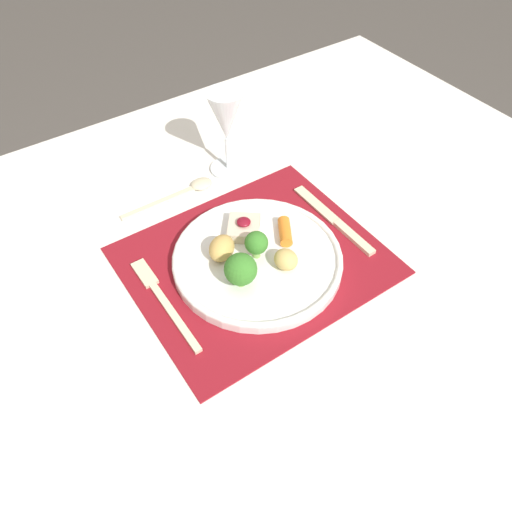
{
  "coord_description": "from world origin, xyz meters",
  "views": [
    {
      "loc": [
        -0.32,
        -0.48,
        1.38
      ],
      "look_at": [
        -0.0,
        -0.01,
        0.75
      ],
      "focal_mm": 35.0,
      "sensor_mm": 36.0,
      "label": 1
    }
  ],
  "objects": [
    {
      "name": "dinner_plate",
      "position": [
        -0.01,
        -0.01,
        0.75
      ],
      "size": [
        0.29,
        0.29,
        0.08
      ],
      "color": "white",
      "rests_on": "placemat"
    },
    {
      "name": "knife",
      "position": [
        0.18,
        -0.01,
        0.73
      ],
      "size": [
        0.02,
        0.21,
        0.01
      ],
      "rotation": [
        0.0,
        0.0,
        0.04
      ],
      "color": "beige",
      "rests_on": "placemat"
    },
    {
      "name": "spoon",
      "position": [
        -0.01,
        0.23,
        0.73
      ],
      "size": [
        0.2,
        0.04,
        0.01
      ],
      "rotation": [
        0.0,
        0.0,
        -0.02
      ],
      "color": "beige",
      "rests_on": "dining_table"
    },
    {
      "name": "fork",
      "position": [
        -0.17,
        0.02,
        0.73
      ],
      "size": [
        0.02,
        0.21,
        0.01
      ],
      "rotation": [
        0.0,
        0.0,
        -0.03
      ],
      "color": "beige",
      "rests_on": "placemat"
    },
    {
      "name": "ground_plane",
      "position": [
        0.0,
        0.0,
        0.0
      ],
      "size": [
        8.0,
        8.0,
        0.0
      ],
      "primitive_type": "plane",
      "color": "#4C4742"
    },
    {
      "name": "wine_glass_near",
      "position": [
        0.1,
        0.24,
        0.85
      ],
      "size": [
        0.07,
        0.07,
        0.18
      ],
      "color": "white",
      "rests_on": "dining_table"
    },
    {
      "name": "dining_table",
      "position": [
        0.0,
        0.0,
        0.65
      ],
      "size": [
        1.5,
        1.12,
        0.73
      ],
      "color": "white",
      "rests_on": "ground_plane"
    },
    {
      "name": "placemat",
      "position": [
        0.0,
        0.0,
        0.73
      ],
      "size": [
        0.42,
        0.36,
        0.0
      ],
      "primitive_type": "cube",
      "color": "maroon",
      "rests_on": "dining_table"
    }
  ]
}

